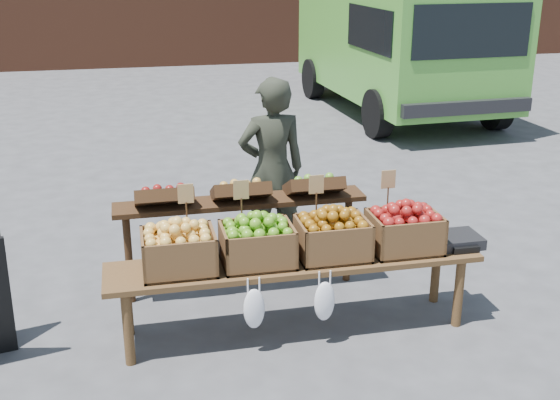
{
  "coord_description": "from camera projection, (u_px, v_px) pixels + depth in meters",
  "views": [
    {
      "loc": [
        -1.43,
        -4.27,
        2.66
      ],
      "look_at": [
        -0.32,
        0.68,
        0.85
      ],
      "focal_mm": 45.0,
      "sensor_mm": 36.0,
      "label": 1
    }
  ],
  "objects": [
    {
      "name": "ground",
      "position": [
        344.0,
        337.0,
        5.11
      ],
      "size": [
        80.0,
        80.0,
        0.0
      ],
      "primitive_type": "plane",
      "color": "#474749"
    },
    {
      "name": "delivery_van",
      "position": [
        398.0,
        46.0,
        11.85
      ],
      "size": [
        2.54,
        5.13,
        2.25
      ],
      "primitive_type": null,
      "rotation": [
        0.0,
        0.0,
        0.05
      ],
      "color": "#4D9F35",
      "rests_on": "ground"
    },
    {
      "name": "vendor",
      "position": [
        272.0,
        170.0,
        6.2
      ],
      "size": [
        0.63,
        0.43,
        1.66
      ],
      "primitive_type": "imported",
      "rotation": [
        0.0,
        0.0,
        3.2
      ],
      "color": "#272A1F",
      "rests_on": "ground"
    },
    {
      "name": "back_table",
      "position": [
        241.0,
        232.0,
        5.65
      ],
      "size": [
        2.1,
        0.44,
        1.04
      ],
      "primitive_type": null,
      "color": "#311D0F",
      "rests_on": "ground"
    },
    {
      "name": "display_bench",
      "position": [
        295.0,
        295.0,
        5.12
      ],
      "size": [
        2.7,
        0.56,
        0.57
      ],
      "primitive_type": null,
      "color": "#50351C",
      "rests_on": "ground"
    },
    {
      "name": "crate_golden_apples",
      "position": [
        179.0,
        252.0,
        4.81
      ],
      "size": [
        0.5,
        0.4,
        0.28
      ],
      "primitive_type": null,
      "color": "yellow",
      "rests_on": "display_bench"
    },
    {
      "name": "crate_russet_pears",
      "position": [
        257.0,
        245.0,
        4.92
      ],
      "size": [
        0.5,
        0.4,
        0.28
      ],
      "primitive_type": null,
      "color": "#488E1A",
      "rests_on": "display_bench"
    },
    {
      "name": "crate_red_apples",
      "position": [
        332.0,
        238.0,
        5.03
      ],
      "size": [
        0.5,
        0.4,
        0.28
      ],
      "primitive_type": null,
      "color": "#855511",
      "rests_on": "display_bench"
    },
    {
      "name": "crate_green_apples",
      "position": [
        404.0,
        232.0,
        5.15
      ],
      "size": [
        0.5,
        0.4,
        0.28
      ],
      "primitive_type": null,
      "color": "maroon",
      "rests_on": "display_bench"
    },
    {
      "name": "weighing_scale",
      "position": [
        457.0,
        240.0,
        5.27
      ],
      "size": [
        0.34,
        0.3,
        0.08
      ],
      "primitive_type": "cube",
      "color": "black",
      "rests_on": "display_bench"
    }
  ]
}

